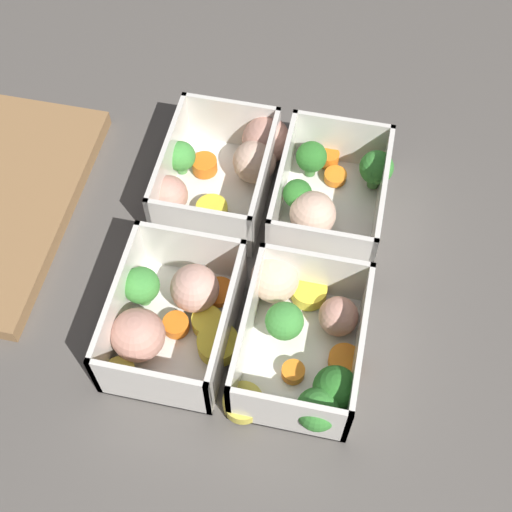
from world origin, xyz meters
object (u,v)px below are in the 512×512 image
(container_near_left, at_px, (303,339))
(container_far_right, at_px, (227,167))
(container_far_left, at_px, (170,316))
(container_near_right, at_px, (328,193))

(container_near_left, relative_size, container_far_right, 1.07)
(container_near_left, bearing_deg, container_far_right, 32.11)
(container_far_left, bearing_deg, container_near_right, -35.55)
(container_near_right, bearing_deg, container_far_left, 144.45)
(container_near_left, distance_m, container_far_right, 0.21)
(container_near_right, relative_size, container_far_right, 0.93)
(container_near_right, xyz_separation_m, container_far_right, (0.01, 0.11, -0.00))
(container_far_right, bearing_deg, container_near_left, -147.89)
(container_near_left, xyz_separation_m, container_far_right, (0.18, 0.11, 0.00))
(container_near_right, height_order, container_far_left, same)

